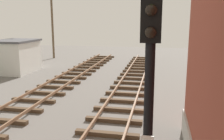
# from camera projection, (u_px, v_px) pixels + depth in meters

# --- Properties ---
(signal_mast) EXTENTS (0.36, 0.40, 5.07)m
(signal_mast) POSITION_uv_depth(u_px,v_px,m) (149.00, 85.00, 4.46)
(signal_mast) COLOR black
(signal_mast) RESTS_ON ground
(control_hut) EXTENTS (3.00, 3.80, 2.76)m
(control_hut) POSITION_uv_depth(u_px,v_px,m) (16.00, 56.00, 20.97)
(control_hut) COLOR silver
(control_hut) RESTS_ON ground
(utility_pole_far) EXTENTS (1.80, 0.24, 8.84)m
(utility_pole_far) POSITION_uv_depth(u_px,v_px,m) (52.00, 18.00, 28.34)
(utility_pole_far) COLOR brown
(utility_pole_far) RESTS_ON ground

